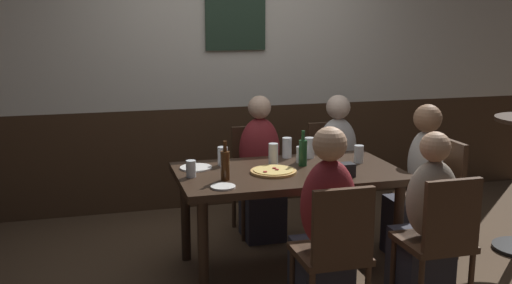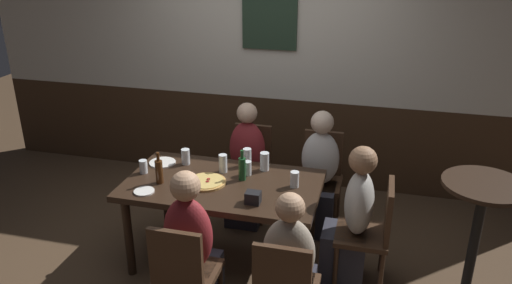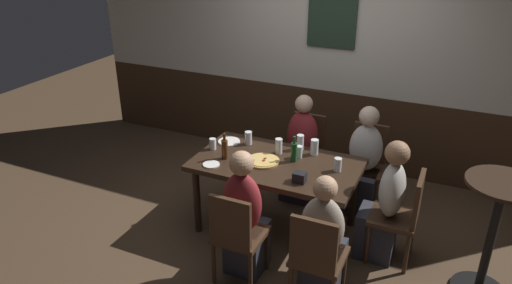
# 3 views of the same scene
# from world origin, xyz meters

# --- Properties ---
(ground_plane) EXTENTS (12.00, 12.00, 0.00)m
(ground_plane) POSITION_xyz_m (0.00, 0.00, 0.00)
(ground_plane) COLOR #4C3826
(wall_back) EXTENTS (6.40, 0.13, 2.60)m
(wall_back) POSITION_xyz_m (0.00, 1.65, 1.30)
(wall_back) COLOR #3D2819
(wall_back) RESTS_ON ground_plane
(dining_table) EXTENTS (1.55, 0.88, 0.74)m
(dining_table) POSITION_xyz_m (0.00, 0.00, 0.65)
(dining_table) COLOR black
(dining_table) RESTS_ON ground_plane
(chair_right_far) EXTENTS (0.40, 0.40, 0.88)m
(chair_right_far) POSITION_xyz_m (0.68, 0.86, 0.50)
(chair_right_far) COLOR #422B1C
(chair_right_far) RESTS_ON ground_plane
(chair_mid_far) EXTENTS (0.40, 0.40, 0.88)m
(chair_mid_far) POSITION_xyz_m (0.00, 0.86, 0.50)
(chair_mid_far) COLOR #422B1C
(chair_mid_far) RESTS_ON ground_plane
(chair_mid_near) EXTENTS (0.40, 0.40, 0.88)m
(chair_mid_near) POSITION_xyz_m (0.00, -0.86, 0.50)
(chair_mid_near) COLOR #422B1C
(chair_mid_near) RESTS_ON ground_plane
(chair_head_east) EXTENTS (0.40, 0.40, 0.88)m
(chair_head_east) POSITION_xyz_m (1.19, 0.00, 0.50)
(chair_head_east) COLOR #422B1C
(chair_head_east) RESTS_ON ground_plane
(person_right_far) EXTENTS (0.34, 0.37, 1.15)m
(person_right_far) POSITION_xyz_m (0.68, 0.70, 0.49)
(person_right_far) COLOR #2D2D38
(person_right_far) RESTS_ON ground_plane
(person_mid_far) EXTENTS (0.34, 0.37, 1.17)m
(person_mid_far) POSITION_xyz_m (-0.00, 0.70, 0.49)
(person_mid_far) COLOR #2D2D38
(person_mid_far) RESTS_ON ground_plane
(person_mid_near) EXTENTS (0.34, 0.37, 1.18)m
(person_mid_near) POSITION_xyz_m (0.00, -0.70, 0.50)
(person_mid_near) COLOR #2D2D38
(person_mid_near) RESTS_ON ground_plane
(person_right_near) EXTENTS (0.34, 0.37, 1.12)m
(person_right_near) POSITION_xyz_m (0.68, -0.69, 0.47)
(person_right_near) COLOR #2D2D38
(person_right_near) RESTS_ON ground_plane
(person_head_east) EXTENTS (0.37, 0.34, 1.16)m
(person_head_east) POSITION_xyz_m (1.03, 0.00, 0.50)
(person_head_east) COLOR #2D2D38
(person_head_east) RESTS_ON ground_plane
(pizza) EXTENTS (0.32, 0.32, 0.03)m
(pizza) POSITION_xyz_m (-0.12, -0.04, 0.75)
(pizza) COLOR tan
(pizza) RESTS_ON dining_table
(tumbler_water) EXTENTS (0.07, 0.07, 0.11)m
(tumbler_water) POSITION_xyz_m (-0.68, -0.00, 0.79)
(tumbler_water) COLOR silver
(tumbler_water) RESTS_ON dining_table
(tumbler_short) EXTENTS (0.07, 0.07, 0.15)m
(tumbler_short) POSITION_xyz_m (-0.05, 0.18, 0.81)
(tumbler_short) COLOR silver
(tumbler_short) RESTS_ON dining_table
(beer_glass_half) EXTENTS (0.07, 0.07, 0.14)m
(beer_glass_half) POSITION_xyz_m (-0.41, 0.25, 0.80)
(beer_glass_half) COLOR silver
(beer_glass_half) RESTS_ON dining_table
(pint_glass_pale) EXTENTS (0.07, 0.07, 0.15)m
(pint_glass_pale) POSITION_xyz_m (0.11, 0.35, 0.81)
(pint_glass_pale) COLOR silver
(pint_glass_pale) RESTS_ON dining_table
(pint_glass_amber) EXTENTS (0.07, 0.07, 0.13)m
(pint_glass_amber) POSITION_xyz_m (0.57, 0.07, 0.80)
(pint_glass_amber) COLOR silver
(pint_glass_amber) RESTS_ON dining_table
(highball_clear) EXTENTS (0.08, 0.08, 0.16)m
(highball_clear) POSITION_xyz_m (0.27, 0.31, 0.81)
(highball_clear) COLOR silver
(highball_clear) RESTS_ON dining_table
(beer_glass_tall) EXTENTS (0.07, 0.07, 0.12)m
(beer_glass_tall) POSITION_xyz_m (0.16, 0.18, 0.80)
(beer_glass_tall) COLOR silver
(beer_glass_tall) RESTS_ON dining_table
(beer_bottle_green) EXTENTS (0.06, 0.06, 0.26)m
(beer_bottle_green) POSITION_xyz_m (0.14, 0.09, 0.84)
(beer_bottle_green) COLOR #194723
(beer_bottle_green) RESTS_ON dining_table
(beer_bottle_brown) EXTENTS (0.06, 0.06, 0.26)m
(beer_bottle_brown) POSITION_xyz_m (-0.48, -0.13, 0.84)
(beer_bottle_brown) COLOR #42230F
(beer_bottle_brown) RESTS_ON dining_table
(plate_white_large) EXTENTS (0.23, 0.23, 0.01)m
(plate_white_large) POSITION_xyz_m (-0.61, 0.21, 0.75)
(plate_white_large) COLOR white
(plate_white_large) RESTS_ON dining_table
(plate_white_small) EXTENTS (0.16, 0.16, 0.01)m
(plate_white_small) POSITION_xyz_m (-0.53, -0.31, 0.75)
(plate_white_small) COLOR white
(plate_white_small) RESTS_ON dining_table
(condiment_caddy) EXTENTS (0.11, 0.09, 0.09)m
(condiment_caddy) POSITION_xyz_m (0.32, -0.26, 0.79)
(condiment_caddy) COLOR black
(condiment_caddy) RESTS_ON dining_table
(side_bar_table) EXTENTS (0.56, 0.56, 1.05)m
(side_bar_table) POSITION_xyz_m (1.88, -0.15, 0.62)
(side_bar_table) COLOR black
(side_bar_table) RESTS_ON ground_plane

